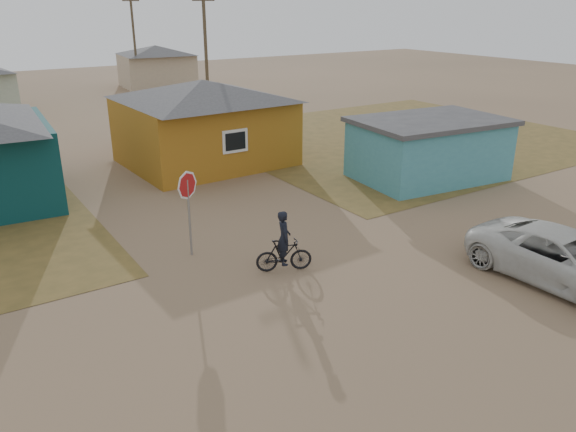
# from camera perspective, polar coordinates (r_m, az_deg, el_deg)

# --- Properties ---
(ground) EXTENTS (120.00, 120.00, 0.00)m
(ground) POSITION_cam_1_polar(r_m,az_deg,el_deg) (14.88, 6.35, -8.17)
(ground) COLOR #85684C
(grass_ne) EXTENTS (20.00, 18.00, 0.00)m
(grass_ne) POSITION_cam_1_polar(r_m,az_deg,el_deg) (32.87, 11.11, 7.89)
(grass_ne) COLOR brown
(grass_ne) RESTS_ON ground
(house_yellow) EXTENTS (7.72, 6.76, 3.90)m
(house_yellow) POSITION_cam_1_polar(r_m,az_deg,el_deg) (26.81, -8.51, 9.52)
(house_yellow) COLOR #9F6618
(house_yellow) RESTS_ON ground
(shed_turquoise) EXTENTS (6.71, 4.93, 2.60)m
(shed_turquoise) POSITION_cam_1_polar(r_m,az_deg,el_deg) (25.01, 14.08, 6.68)
(shed_turquoise) COLOR teal
(shed_turquoise) RESTS_ON ground
(house_beige_east) EXTENTS (6.95, 6.05, 3.60)m
(house_beige_east) POSITION_cam_1_polar(r_m,az_deg,el_deg) (53.49, -13.19, 14.67)
(house_beige_east) COLOR tan
(house_beige_east) RESTS_ON ground
(utility_pole_near) EXTENTS (1.40, 0.20, 8.00)m
(utility_pole_near) POSITION_cam_1_polar(r_m,az_deg,el_deg) (35.38, -8.32, 15.75)
(utility_pole_near) COLOR brown
(utility_pole_near) RESTS_ON ground
(utility_pole_far) EXTENTS (1.40, 0.20, 8.00)m
(utility_pole_far) POSITION_cam_1_polar(r_m,az_deg,el_deg) (50.60, -15.34, 16.76)
(utility_pole_far) COLOR brown
(utility_pole_far) RESTS_ON ground
(stop_sign) EXTENTS (0.87, 0.13, 2.66)m
(stop_sign) POSITION_cam_1_polar(r_m,az_deg,el_deg) (16.67, -10.14, 2.18)
(stop_sign) COLOR gray
(stop_sign) RESTS_ON ground
(cyclist) EXTENTS (1.65, 1.06, 1.81)m
(cyclist) POSITION_cam_1_polar(r_m,az_deg,el_deg) (15.87, -0.42, -3.41)
(cyclist) COLOR black
(cyclist) RESTS_ON ground
(vehicle) EXTENTS (2.67, 5.30, 1.44)m
(vehicle) POSITION_cam_1_polar(r_m,az_deg,el_deg) (16.93, 26.32, -3.90)
(vehicle) COLOR silver
(vehicle) RESTS_ON ground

